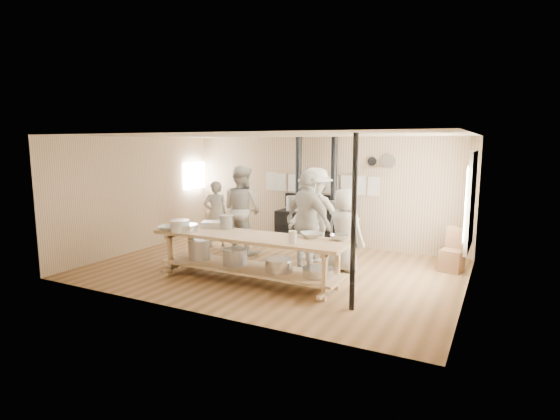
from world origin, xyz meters
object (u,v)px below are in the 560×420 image
(cook_far_left, at_px, (216,214))
(cook_by_window, at_px, (315,215))
(prep_table, at_px, (249,253))
(cook_left, at_px, (242,210))
(chair, at_px, (452,258))
(roasting_pan, at_px, (215,224))
(cook_center, at_px, (345,230))
(cook_right, at_px, (308,223))
(stove, at_px, (315,225))

(cook_far_left, distance_m, cook_by_window, 2.64)
(prep_table, relative_size, cook_by_window, 1.84)
(cook_left, xyz_separation_m, cook_by_window, (1.74, 0.08, -0.01))
(chair, bearing_deg, cook_by_window, -155.51)
(cook_far_left, relative_size, roasting_pan, 3.17)
(cook_center, distance_m, cook_right, 0.79)
(cook_left, height_order, cook_by_window, cook_left)
(cook_right, bearing_deg, stove, -44.39)
(cook_by_window, bearing_deg, prep_table, -96.44)
(stove, bearing_deg, cook_center, -51.20)
(chair, bearing_deg, stove, -178.95)
(cook_center, bearing_deg, roasting_pan, 39.74)
(cook_far_left, distance_m, roasting_pan, 2.02)
(cook_right, bearing_deg, prep_table, 72.74)
(cook_far_left, height_order, cook_center, cook_center)
(roasting_pan, bearing_deg, prep_table, -19.06)
(cook_right, xyz_separation_m, cook_by_window, (-0.27, 0.98, -0.01))
(cook_center, xyz_separation_m, cook_right, (-0.51, -0.58, 0.18))
(prep_table, bearing_deg, cook_right, 46.82)
(prep_table, distance_m, roasting_pan, 1.08)
(prep_table, xyz_separation_m, cook_left, (-1.22, 1.73, 0.46))
(cook_center, height_order, cook_right, cook_right)
(stove, relative_size, cook_by_window, 1.33)
(roasting_pan, bearing_deg, cook_far_left, 125.16)
(chair, bearing_deg, cook_far_left, -162.94)
(prep_table, distance_m, cook_far_left, 2.91)
(cook_far_left, xyz_separation_m, roasting_pan, (1.16, -1.64, 0.12))
(cook_center, relative_size, chair, 1.90)
(prep_table, xyz_separation_m, cook_right, (0.78, 0.83, 0.47))
(cook_center, distance_m, roasting_pan, 2.50)
(cook_far_left, relative_size, cook_center, 0.98)
(stove, height_order, cook_right, stove)
(cook_far_left, bearing_deg, roasting_pan, 82.89)
(stove, height_order, cook_left, stove)
(stove, distance_m, cook_left, 1.84)
(cook_center, bearing_deg, cook_right, 62.53)
(stove, relative_size, cook_left, 1.32)
(cook_center, bearing_deg, cook_by_window, -13.14)
(stove, relative_size, chair, 3.06)
(prep_table, relative_size, cook_left, 1.83)
(stove, distance_m, cook_far_left, 2.37)
(cook_center, bearing_deg, cook_left, 6.91)
(cook_right, xyz_separation_m, chair, (2.38, 1.51, -0.74))
(cook_right, height_order, roasting_pan, cook_right)
(prep_table, height_order, cook_far_left, cook_far_left)
(cook_left, distance_m, cook_by_window, 1.74)
(prep_table, bearing_deg, cook_far_left, 136.95)
(prep_table, relative_size, cook_right, 1.82)
(cook_far_left, height_order, roasting_pan, cook_far_left)
(prep_table, bearing_deg, cook_center, 47.48)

